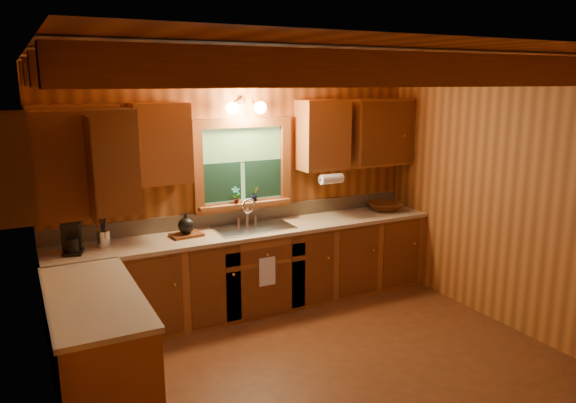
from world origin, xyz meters
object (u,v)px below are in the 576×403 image
at_px(sink, 254,232).
at_px(coffee_maker, 72,238).
at_px(cutting_board, 186,235).
at_px(wicker_basket, 385,206).

bearing_deg(sink, coffee_maker, -179.12).
relative_size(sink, coffee_maker, 2.81).
xyz_separation_m(coffee_maker, cutting_board, (1.08, 0.06, -0.13)).
xyz_separation_m(sink, cutting_board, (-0.73, 0.03, 0.06)).
distance_m(sink, coffee_maker, 1.82).
xyz_separation_m(cutting_board, wicker_basket, (2.47, -0.03, 0.04)).
relative_size(sink, wicker_basket, 2.00).
bearing_deg(coffee_maker, cutting_board, 19.08).
height_order(cutting_board, wicker_basket, wicker_basket).
bearing_deg(coffee_maker, sink, 16.83).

